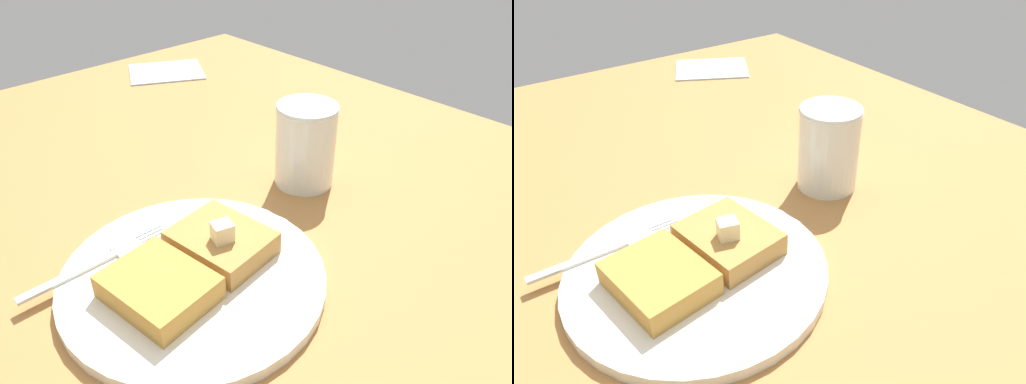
{
  "view_description": "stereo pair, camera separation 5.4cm",
  "coord_description": "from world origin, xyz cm",
  "views": [
    {
      "loc": [
        25.48,
        42.45,
        37.13
      ],
      "look_at": [
        -5.56,
        9.08,
        7.13
      ],
      "focal_mm": 35.0,
      "sensor_mm": 36.0,
      "label": 1
    },
    {
      "loc": [
        21.27,
        45.91,
        37.13
      ],
      "look_at": [
        -5.56,
        9.08,
        7.13
      ],
      "focal_mm": 35.0,
      "sensor_mm": 36.0,
      "label": 2
    }
  ],
  "objects": [
    {
      "name": "table_surface",
      "position": [
        0.0,
        0.0,
        1.31
      ],
      "size": [
        104.92,
        104.92,
        2.63
      ],
      "primitive_type": "cube",
      "color": "#A5703B",
      "rests_on": "ground"
    },
    {
      "name": "plate",
      "position": [
        5.37,
        11.8,
        3.35
      ],
      "size": [
        25.9,
        25.9,
        1.26
      ],
      "color": "silver",
      "rests_on": "table_surface"
    },
    {
      "name": "toast_slice_left",
      "position": [
        1.23,
        11.25,
        5.12
      ],
      "size": [
        8.84,
        10.34,
        2.47
      ],
      "primitive_type": "cube",
      "rotation": [
        0.0,
        0.0,
        0.13
      ],
      "color": "#B07D3D",
      "rests_on": "plate"
    },
    {
      "name": "toast_slice_middle",
      "position": [
        9.5,
        12.35,
        5.12
      ],
      "size": [
        8.84,
        10.34,
        2.47
      ],
      "primitive_type": "cube",
      "rotation": [
        0.0,
        0.0,
        0.13
      ],
      "color": "#B8853B",
      "rests_on": "plate"
    },
    {
      "name": "butter_pat_primary",
      "position": [
        1.82,
        12.22,
        7.33
      ],
      "size": [
        2.38,
        2.25,
        1.96
      ],
      "primitive_type": "cube",
      "rotation": [
        0.0,
        0.0,
        2.85
      ],
      "color": "beige",
      "rests_on": "toast_slice_left"
    },
    {
      "name": "fork",
      "position": [
        10.47,
        4.23,
        4.07
      ],
      "size": [
        16.01,
        2.22,
        0.36
      ],
      "color": "silver",
      "rests_on": "plate"
    },
    {
      "name": "syrup_jar",
      "position": [
        -16.49,
        6.36,
        7.38
      ],
      "size": [
        7.7,
        7.7,
        10.6
      ],
      "color": "#5A280D",
      "rests_on": "table_surface"
    },
    {
      "name": "napkin",
      "position": [
        -26.52,
        -39.6,
        2.78
      ],
      "size": [
        17.85,
        16.81,
        0.3
      ],
      "primitive_type": "cube",
      "rotation": [
        0.0,
        0.0,
        -0.49
      ],
      "color": "silver",
      "rests_on": "table_surface"
    }
  ]
}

